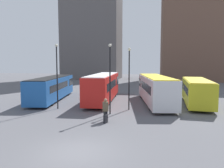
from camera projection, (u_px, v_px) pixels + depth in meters
The scene contains 12 objects.
ground_plane at pixel (76, 152), 11.19m from camera, with size 160.00×160.00×0.00m, color #56565B.
building_block_left at pixel (92, 13), 63.36m from camera, with size 16.07×11.39×38.06m.
building_block_right at pixel (211, 30), 57.85m from camera, with size 25.59×16.04×26.86m.
bus_0 at pixel (53, 87), 27.27m from camera, with size 4.44×12.55×2.85m.
bus_1 at pixel (103, 86), 26.47m from camera, with size 3.19×12.38×3.23m.
bus_2 at pixel (155, 88), 24.67m from camera, with size 4.40×12.31×3.11m.
bus_3 at pixel (197, 91), 23.95m from camera, with size 3.09×9.78×2.79m.
traveler at pixel (106, 108), 17.04m from camera, with size 0.58×0.58×1.81m.
suitcase at pixel (106, 119), 16.59m from camera, with size 0.29×0.46×0.91m.
lamp_post_0 at pixel (110, 74), 19.20m from camera, with size 0.28×0.28×6.24m.
lamp_post_1 at pixel (129, 74), 21.13m from camera, with size 0.28×0.28×6.04m.
lamp_post_2 at pixel (57, 72), 21.55m from camera, with size 0.28×0.28×6.42m.
Camera 1 is at (3.81, -10.28, 4.55)m, focal length 35.00 mm.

